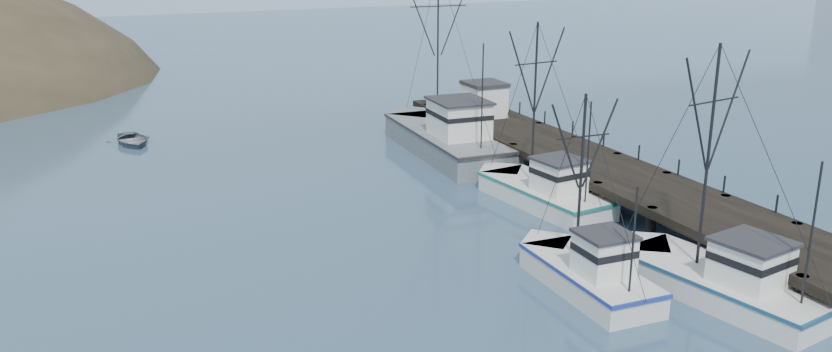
{
  "coord_description": "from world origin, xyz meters",
  "views": [
    {
      "loc": [
        -17.14,
        -27.11,
        16.38
      ],
      "look_at": [
        1.28,
        15.05,
        2.5
      ],
      "focal_mm": 35.0,
      "sensor_mm": 36.0,
      "label": 1
    }
  ],
  "objects_px": {
    "trawler_mid": "(586,272)",
    "trawler_far": "(541,191)",
    "pier_shed": "(484,99)",
    "pickup_truck": "(475,106)",
    "motorboat": "(132,144)",
    "pier": "(585,162)",
    "work_vessel": "(446,137)",
    "trawler_near": "(716,279)"
  },
  "relations": [
    {
      "from": "trawler_mid",
      "to": "trawler_far",
      "type": "distance_m",
      "value": 12.67
    },
    {
      "from": "pier_shed",
      "to": "pickup_truck",
      "type": "xyz_separation_m",
      "value": [
        -0.71,
        0.17,
        -0.59
      ]
    },
    {
      "from": "pier_shed",
      "to": "pickup_truck",
      "type": "height_order",
      "value": "pier_shed"
    },
    {
      "from": "pier_shed",
      "to": "motorboat",
      "type": "height_order",
      "value": "pier_shed"
    },
    {
      "from": "pier",
      "to": "trawler_far",
      "type": "xyz_separation_m",
      "value": [
        -4.58,
        -1.98,
        -0.87
      ]
    },
    {
      "from": "trawler_mid",
      "to": "work_vessel",
      "type": "xyz_separation_m",
      "value": [
        4.72,
        25.27,
        0.41
      ]
    },
    {
      "from": "pickup_truck",
      "to": "trawler_far",
      "type": "bearing_deg",
      "value": 163.12
    },
    {
      "from": "trawler_near",
      "to": "pickup_truck",
      "type": "distance_m",
      "value": 31.11
    },
    {
      "from": "trawler_far",
      "to": "motorboat",
      "type": "relative_size",
      "value": 2.37
    },
    {
      "from": "pier",
      "to": "trawler_near",
      "type": "xyz_separation_m",
      "value": [
        -4.31,
        -16.76,
        -0.87
      ]
    },
    {
      "from": "pier",
      "to": "work_vessel",
      "type": "bearing_deg",
      "value": 112.19
    },
    {
      "from": "work_vessel",
      "to": "trawler_mid",
      "type": "bearing_deg",
      "value": -100.59
    },
    {
      "from": "pier",
      "to": "pickup_truck",
      "type": "relative_size",
      "value": 7.38
    },
    {
      "from": "trawler_near",
      "to": "pier_shed",
      "type": "height_order",
      "value": "trawler_near"
    },
    {
      "from": "trawler_mid",
      "to": "pier_shed",
      "type": "height_order",
      "value": "trawler_mid"
    },
    {
      "from": "pickup_truck",
      "to": "pier_shed",
      "type": "bearing_deg",
      "value": -107.49
    },
    {
      "from": "pickup_truck",
      "to": "motorboat",
      "type": "distance_m",
      "value": 27.89
    },
    {
      "from": "trawler_far",
      "to": "pier_shed",
      "type": "relative_size",
      "value": 3.61
    },
    {
      "from": "pier",
      "to": "trawler_mid",
      "type": "height_order",
      "value": "trawler_mid"
    },
    {
      "from": "motorboat",
      "to": "pier",
      "type": "bearing_deg",
      "value": -48.41
    },
    {
      "from": "pier_shed",
      "to": "work_vessel",
      "type": "bearing_deg",
      "value": -152.87
    },
    {
      "from": "trawler_mid",
      "to": "work_vessel",
      "type": "height_order",
      "value": "work_vessel"
    },
    {
      "from": "trawler_near",
      "to": "trawler_far",
      "type": "xyz_separation_m",
      "value": [
        -0.27,
        14.78,
        0.0
      ]
    },
    {
      "from": "trawler_far",
      "to": "pier_shed",
      "type": "bearing_deg",
      "value": 74.5
    },
    {
      "from": "pickup_truck",
      "to": "motorboat",
      "type": "relative_size",
      "value": 1.22
    },
    {
      "from": "work_vessel",
      "to": "motorboat",
      "type": "height_order",
      "value": "work_vessel"
    },
    {
      "from": "pier",
      "to": "trawler_far",
      "type": "height_order",
      "value": "trawler_far"
    },
    {
      "from": "motorboat",
      "to": "trawler_mid",
      "type": "bearing_deg",
      "value": -71.84
    },
    {
      "from": "trawler_mid",
      "to": "trawler_far",
      "type": "xyz_separation_m",
      "value": [
        4.87,
        11.7,
        0.0
      ]
    },
    {
      "from": "trawler_mid",
      "to": "trawler_far",
      "type": "bearing_deg",
      "value": 67.42
    },
    {
      "from": "trawler_near",
      "to": "work_vessel",
      "type": "bearing_deg",
      "value": 90.85
    },
    {
      "from": "trawler_near",
      "to": "trawler_mid",
      "type": "bearing_deg",
      "value": 149.1
    },
    {
      "from": "work_vessel",
      "to": "pickup_truck",
      "type": "bearing_deg",
      "value": 33.1
    },
    {
      "from": "pier",
      "to": "work_vessel",
      "type": "height_order",
      "value": "work_vessel"
    },
    {
      "from": "pier",
      "to": "work_vessel",
      "type": "relative_size",
      "value": 2.51
    },
    {
      "from": "pier_shed",
      "to": "motorboat",
      "type": "xyz_separation_m",
      "value": [
        -26.63,
        10.08,
        -3.42
      ]
    },
    {
      "from": "pier_shed",
      "to": "trawler_near",
      "type": "bearing_deg",
      "value": -97.67
    },
    {
      "from": "trawler_mid",
      "to": "pier_shed",
      "type": "relative_size",
      "value": 3.02
    },
    {
      "from": "pickup_truck",
      "to": "trawler_near",
      "type": "bearing_deg",
      "value": 169.75
    },
    {
      "from": "trawler_near",
      "to": "trawler_mid",
      "type": "height_order",
      "value": "trawler_near"
    },
    {
      "from": "trawler_far",
      "to": "work_vessel",
      "type": "relative_size",
      "value": 0.66
    },
    {
      "from": "motorboat",
      "to": "trawler_near",
      "type": "bearing_deg",
      "value": -67.67
    }
  ]
}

